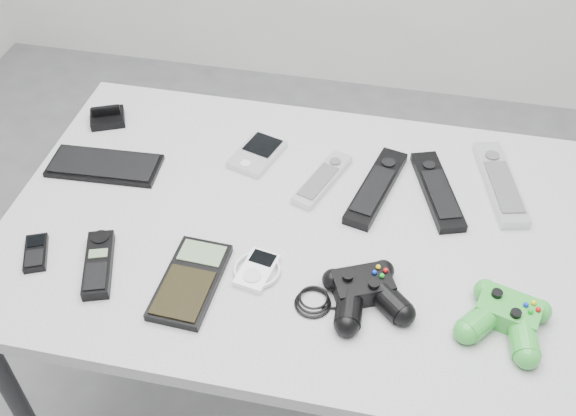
% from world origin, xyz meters
% --- Properties ---
extents(desk, '(1.17, 0.75, 0.78)m').
position_xyz_m(desk, '(0.00, 0.08, 0.71)').
color(desk, gray).
rests_on(desk, floor).
extents(pda_keyboard, '(0.24, 0.11, 0.01)m').
position_xyz_m(pda_keyboard, '(-0.44, 0.15, 0.79)').
color(pda_keyboard, black).
rests_on(pda_keyboard, desk).
extents(dock_bracket, '(0.10, 0.09, 0.04)m').
position_xyz_m(dock_bracket, '(-0.50, 0.31, 0.80)').
color(dock_bracket, black).
rests_on(dock_bracket, desk).
extents(pda, '(0.11, 0.14, 0.02)m').
position_xyz_m(pda, '(-0.14, 0.25, 0.79)').
color(pda, silver).
rests_on(pda, desk).
extents(remote_silver_a, '(0.10, 0.18, 0.02)m').
position_xyz_m(remote_silver_a, '(0.01, 0.20, 0.79)').
color(remote_silver_a, silver).
rests_on(remote_silver_a, desk).
extents(remote_black_a, '(0.11, 0.24, 0.02)m').
position_xyz_m(remote_black_a, '(0.13, 0.20, 0.79)').
color(remote_black_a, black).
rests_on(remote_black_a, desk).
extents(remote_black_b, '(0.12, 0.23, 0.02)m').
position_xyz_m(remote_black_b, '(0.25, 0.22, 0.79)').
color(remote_black_b, black).
rests_on(remote_black_b, desk).
extents(remote_silver_b, '(0.11, 0.25, 0.02)m').
position_xyz_m(remote_silver_b, '(0.37, 0.27, 0.80)').
color(remote_silver_b, '#B2B3B9').
rests_on(remote_silver_b, desk).
extents(mobile_phone, '(0.07, 0.10, 0.01)m').
position_xyz_m(mobile_phone, '(-0.47, -0.10, 0.79)').
color(mobile_phone, black).
rests_on(mobile_phone, desk).
extents(cordless_handset, '(0.09, 0.16, 0.02)m').
position_xyz_m(cordless_handset, '(-0.34, -0.11, 0.79)').
color(cordless_handset, black).
rests_on(cordless_handset, desk).
extents(calculator, '(0.11, 0.20, 0.02)m').
position_xyz_m(calculator, '(-0.17, -0.11, 0.79)').
color(calculator, black).
rests_on(calculator, desk).
extents(mp3_player, '(0.10, 0.11, 0.02)m').
position_xyz_m(mp3_player, '(-0.06, -0.06, 0.79)').
color(mp3_player, white).
rests_on(mp3_player, desk).
extents(controller_black, '(0.28, 0.24, 0.05)m').
position_xyz_m(controller_black, '(0.14, -0.08, 0.81)').
color(controller_black, black).
rests_on(controller_black, desk).
extents(controller_green, '(0.18, 0.19, 0.05)m').
position_xyz_m(controller_green, '(0.38, -0.09, 0.81)').
color(controller_green, green).
rests_on(controller_green, desk).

